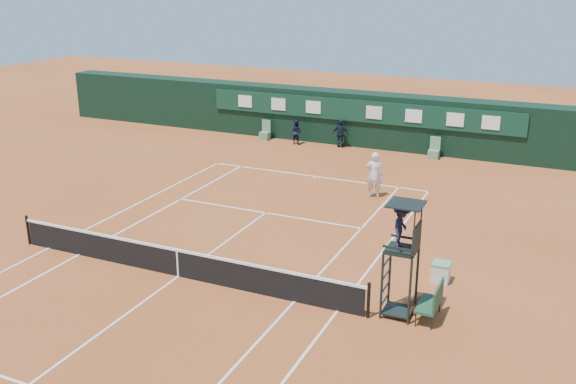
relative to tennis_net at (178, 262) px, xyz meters
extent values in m
plane|color=#A75427|center=(0.00, 0.00, -0.51)|extent=(90.00, 90.00, 0.00)
cube|color=white|center=(0.00, 11.88, -0.50)|extent=(11.05, 0.08, 0.01)
cube|color=white|center=(5.49, 0.00, -0.50)|extent=(0.08, 23.85, 0.01)
cube|color=white|center=(-5.49, 0.00, -0.50)|extent=(0.08, 23.85, 0.01)
cube|color=silver|center=(4.12, 0.00, -0.50)|extent=(0.08, 23.85, 0.01)
cube|color=white|center=(-4.12, 0.00, -0.50)|extent=(0.08, 23.85, 0.01)
cube|color=white|center=(0.00, 6.40, -0.50)|extent=(8.31, 0.08, 0.01)
cube|color=silver|center=(0.00, 0.00, -0.50)|extent=(0.08, 12.88, 0.01)
cube|color=white|center=(0.00, 11.73, -0.50)|extent=(0.08, 0.30, 0.01)
cube|color=black|center=(0.00, 0.00, -0.06)|extent=(12.60, 0.04, 0.90)
cube|color=white|center=(0.00, 0.00, 0.42)|extent=(12.80, 0.06, 0.08)
cube|color=white|center=(0.00, 0.00, -0.05)|extent=(0.06, 0.05, 0.92)
cylinder|color=black|center=(6.40, 0.00, 0.04)|extent=(0.10, 0.10, 1.10)
cylinder|color=black|center=(-6.40, 0.00, 0.04)|extent=(0.10, 0.10, 1.10)
cube|color=black|center=(0.00, 18.75, 0.99)|extent=(40.00, 1.50, 3.00)
cube|color=#0E3624|center=(0.00, 17.94, 1.59)|extent=(18.00, 0.10, 1.20)
cube|color=white|center=(-7.00, 17.87, 1.59)|extent=(0.90, 0.04, 0.70)
cube|color=white|center=(-4.80, 17.87, 1.59)|extent=(0.90, 0.04, 0.70)
cube|color=white|center=(-2.60, 17.87, 1.59)|extent=(0.90, 0.04, 0.70)
cube|color=white|center=(1.00, 17.87, 1.59)|extent=(0.90, 0.04, 0.70)
cube|color=white|center=(3.20, 17.87, 1.59)|extent=(0.90, 0.04, 0.70)
cube|color=white|center=(5.40, 17.87, 1.59)|extent=(0.90, 0.04, 0.70)
cube|color=white|center=(7.20, 17.87, 1.59)|extent=(0.90, 0.04, 0.70)
cube|color=#578560|center=(-5.50, 17.45, -0.28)|extent=(0.55, 0.50, 0.46)
cube|color=#59885F|center=(-5.50, 17.67, 0.29)|extent=(0.55, 0.06, 0.70)
cube|color=#598962|center=(4.50, 17.45, -0.28)|extent=(0.55, 0.50, 0.46)
cube|color=#5C8D62|center=(4.50, 17.67, 0.29)|extent=(0.55, 0.06, 0.70)
cylinder|color=black|center=(6.73, 0.11, 0.49)|extent=(0.07, 0.07, 2.00)
cylinder|color=black|center=(6.73, 0.91, 0.49)|extent=(0.07, 0.07, 2.00)
cylinder|color=black|center=(7.53, 0.11, 0.49)|extent=(0.07, 0.07, 2.00)
cylinder|color=black|center=(7.53, 0.91, 0.49)|extent=(0.07, 0.07, 2.00)
cube|color=black|center=(7.13, 0.51, 1.53)|extent=(0.85, 0.85, 0.08)
cube|color=black|center=(7.53, 0.51, 1.94)|extent=(0.06, 0.85, 0.80)
cube|color=black|center=(7.13, 0.09, 1.74)|extent=(0.85, 0.05, 0.06)
cube|color=black|center=(7.13, 0.93, 1.74)|extent=(0.85, 0.05, 0.06)
cylinder|color=black|center=(7.53, 0.11, 2.39)|extent=(0.04, 0.04, 1.00)
cylinder|color=black|center=(7.53, 0.91, 2.39)|extent=(0.04, 0.04, 1.00)
cube|color=black|center=(7.18, 0.51, 2.89)|extent=(0.95, 0.95, 0.04)
cube|color=black|center=(7.13, 0.51, -0.36)|extent=(0.80, 0.80, 0.05)
cube|color=black|center=(6.73, 0.51, -0.11)|extent=(0.04, 0.80, 0.04)
cube|color=black|center=(6.73, 0.51, 0.29)|extent=(0.04, 0.80, 0.04)
cube|color=black|center=(6.73, 0.51, 0.69)|extent=(0.04, 0.80, 0.04)
cube|color=black|center=(6.73, 0.51, 1.09)|extent=(0.04, 0.80, 0.04)
imported|color=black|center=(7.08, 0.51, 2.21)|extent=(0.47, 0.82, 1.28)
cube|color=#1A432B|center=(7.97, 0.63, -0.06)|extent=(0.55, 1.20, 0.08)
cube|color=#19402A|center=(8.22, 0.63, 0.29)|extent=(0.06, 1.20, 0.60)
cylinder|color=black|center=(7.75, 0.08, -0.30)|extent=(0.04, 0.04, 0.41)
cylinder|color=black|center=(8.19, 0.08, -0.30)|extent=(0.04, 0.04, 0.41)
cylinder|color=black|center=(7.75, 1.18, -0.30)|extent=(0.04, 0.04, 0.41)
cylinder|color=black|center=(8.19, 1.18, -0.30)|extent=(0.04, 0.04, 0.41)
cube|color=black|center=(7.57, 1.02, -0.37)|extent=(0.56, 0.79, 0.27)
cube|color=silver|center=(7.81, 3.16, -0.21)|extent=(0.55, 0.55, 0.60)
cube|color=#61946F|center=(7.81, 3.16, 0.11)|extent=(0.57, 0.57, 0.05)
sphere|color=#CAD130|center=(3.91, 8.16, -0.48)|extent=(0.06, 0.06, 0.06)
imported|color=silver|center=(3.42, 10.19, 0.51)|extent=(0.82, 0.61, 2.03)
imported|color=black|center=(-3.40, 17.29, 0.21)|extent=(0.79, 0.67, 1.43)
imported|color=black|center=(-0.80, 17.60, 0.27)|extent=(0.95, 0.47, 1.57)
camera|label=1|loc=(10.99, -15.66, 8.78)|focal=40.00mm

